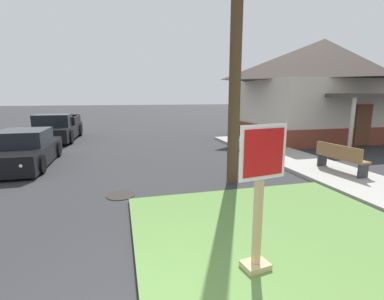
% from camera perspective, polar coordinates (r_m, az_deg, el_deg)
% --- Properties ---
extents(grass_corner_patch, '(5.04, 5.88, 0.08)m').
position_cam_1_polar(grass_corner_patch, '(4.91, 21.57, -18.95)').
color(grass_corner_patch, '#567F3D').
rests_on(grass_corner_patch, ground).
extents(sidewalk_strip, '(2.20, 15.60, 0.12)m').
position_cam_1_polar(sidewalk_strip, '(9.95, 25.80, -3.91)').
color(sidewalk_strip, '#9E9B93').
rests_on(sidewalk_strip, ground).
extents(stop_sign, '(0.70, 0.34, 2.00)m').
position_cam_1_polar(stop_sign, '(3.84, 13.60, -10.54)').
color(stop_sign, tan).
rests_on(stop_sign, grass_corner_patch).
extents(manhole_cover, '(0.70, 0.70, 0.02)m').
position_cam_1_polar(manhole_cover, '(7.21, -14.44, -9.00)').
color(manhole_cover, black).
rests_on(manhole_cover, ground).
extents(parked_sedan_black, '(1.91, 4.33, 1.25)m').
position_cam_1_polar(parked_sedan_black, '(11.51, -31.22, -0.06)').
color(parked_sedan_black, black).
rests_on(parked_sedan_black, ground).
extents(pickup_truck_black, '(2.21, 5.06, 1.48)m').
position_cam_1_polar(pickup_truck_black, '(17.19, -26.00, 3.80)').
color(pickup_truck_black, black).
rests_on(pickup_truck_black, ground).
extents(street_bench, '(0.55, 1.71, 0.85)m').
position_cam_1_polar(street_bench, '(9.72, 28.08, -1.22)').
color(street_bench, brown).
rests_on(street_bench, sidewalk_strip).
extents(corner_house, '(8.84, 7.96, 5.63)m').
position_cam_1_polar(corner_house, '(18.28, 24.91, 11.43)').
color(corner_house, brown).
rests_on(corner_house, ground).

